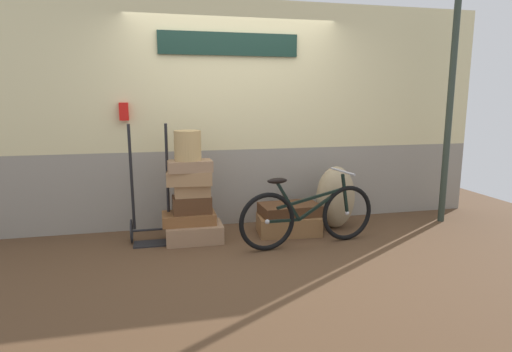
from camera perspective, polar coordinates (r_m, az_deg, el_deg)
ground at (r=4.80m, az=-1.01°, el=-9.14°), size 8.52×5.20×0.06m
station_building at (r=5.36m, az=-2.89°, el=8.06°), size 6.52×0.74×2.71m
suitcase_0 at (r=4.86m, az=-8.18°, el=-7.43°), size 0.62×0.42×0.19m
suitcase_1 at (r=4.85m, az=-8.89°, el=-5.54°), size 0.58×0.35×0.12m
suitcase_2 at (r=4.81m, az=-8.49°, el=-3.74°), size 0.42×0.27×0.19m
suitcase_3 at (r=4.77m, az=-8.45°, el=-1.86°), size 0.39×0.24×0.14m
suitcase_4 at (r=4.72m, az=-8.82°, el=-0.24°), size 0.50×0.32×0.14m
suitcase_5 at (r=4.69m, az=-8.77°, el=1.33°), size 0.48×0.29×0.12m
suitcase_6 at (r=5.08m, az=4.32°, el=-6.42°), size 0.75×0.50×0.22m
suitcase_7 at (r=5.06m, az=4.48°, el=-4.44°), size 0.70×0.46×0.13m
wicker_basket at (r=4.68m, az=-9.04°, el=4.01°), size 0.29×0.29×0.32m
luggage_trolley at (r=4.86m, az=-13.70°, el=-4.98°), size 0.46×0.35×1.30m
burlap_sack at (r=5.32m, az=10.48°, el=-2.78°), size 0.47×0.40×0.76m
bicycle at (r=4.65m, az=6.92°, el=-5.17°), size 1.57×0.46×0.80m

